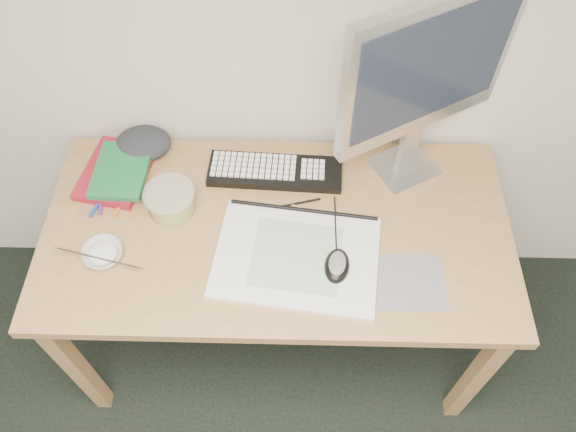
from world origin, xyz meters
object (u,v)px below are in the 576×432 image
Objects in this scene: keyboard at (275,172)px; desk at (277,243)px; sketchpad at (296,257)px; monitor at (428,73)px; rice_bowl at (103,254)px.

desk is at bearing -83.81° from keyboard.
keyboard is (-0.01, 0.21, 0.09)m from desk.
keyboard is at bearing 93.45° from desk.
sketchpad is 0.62m from monitor.
keyboard reaches higher than desk.
desk is 0.15m from sketchpad.
sketchpad is 4.03× the size of rice_bowl.
monitor reaches higher than sketchpad.
monitor is at bearing 7.91° from keyboard.
desk is 2.24× the size of monitor.
monitor is (0.40, 0.25, 0.47)m from desk.
sketchpad is (0.06, -0.10, 0.09)m from desk.
sketchpad is 1.10× the size of keyboard.
sketchpad is at bearing -59.44° from desk.
rice_bowl is (-0.55, -0.01, 0.01)m from sketchpad.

